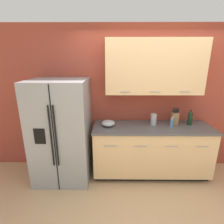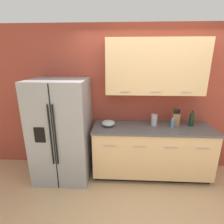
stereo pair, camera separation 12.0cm
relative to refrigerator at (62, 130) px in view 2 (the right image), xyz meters
name	(u,v)px [view 2 (the right image)]	position (x,y,z in m)	size (l,w,h in m)	color
ground_plane	(156,223)	(1.47, -0.94, -0.86)	(14.00, 14.00, 0.00)	tan
wall_back	(149,93)	(1.48, 0.37, 0.59)	(10.00, 0.39, 2.60)	#993D2D
counter_unit	(151,151)	(1.54, 0.08, -0.39)	(2.02, 0.64, 0.93)	black
refrigerator	(62,130)	(0.00, 0.00, 0.00)	(0.91, 0.80, 1.73)	gray
knife_block	(176,119)	(1.93, 0.16, 0.18)	(0.13, 0.11, 0.31)	olive
wine_bottle	(192,119)	(2.19, 0.14, 0.19)	(0.08, 0.08, 0.27)	black
soap_dispenser	(172,123)	(1.85, 0.06, 0.14)	(0.06, 0.05, 0.18)	#4C7FB2
steel_canister	(154,120)	(1.57, 0.14, 0.17)	(0.11, 0.11, 0.21)	#A3A3A5
mixing_bowl	(108,123)	(0.78, 0.08, 0.12)	(0.23, 0.23, 0.10)	#A3A3A5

